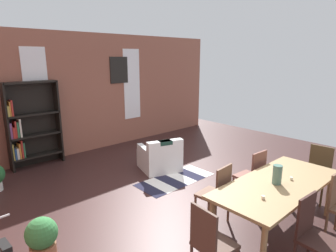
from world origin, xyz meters
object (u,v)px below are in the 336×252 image
(dining_chair_far_left, at_px, (217,192))
(armchair_white, at_px, (160,158))
(dining_chair_head_left, at_px, (210,242))
(dining_chair_near_left, at_px, (314,234))
(bookshelf_tall, at_px, (30,126))
(dining_chair_head_right, at_px, (317,171))
(potted_plant_corner, at_px, (42,238))
(vase_on_table, at_px, (277,175))
(dining_table, at_px, (278,187))
(dining_chair_far_right, at_px, (252,175))

(dining_chair_far_left, height_order, armchair_white, dining_chair_far_left)
(dining_chair_far_left, height_order, dining_chair_head_left, same)
(dining_chair_near_left, bearing_deg, bookshelf_tall, 102.31)
(dining_chair_head_right, bearing_deg, dining_chair_head_left, 179.94)
(armchair_white, bearing_deg, potted_plant_corner, -157.55)
(vase_on_table, relative_size, bookshelf_tall, 0.14)
(dining_chair_head_left, bearing_deg, dining_table, -0.27)
(dining_chair_far_left, xyz_separation_m, dining_chair_head_left, (-0.98, -0.69, 0.00))
(armchair_white, bearing_deg, dining_table, -95.70)
(dining_chair_far_right, xyz_separation_m, dining_chair_head_left, (-1.96, -0.69, 0.00))
(vase_on_table, xyz_separation_m, dining_chair_far_right, (0.55, 0.69, -0.38))
(vase_on_table, xyz_separation_m, dining_chair_head_right, (1.54, 0.00, -0.38))
(dining_chair_far_right, relative_size, dining_chair_head_right, 1.00)
(dining_chair_head_right, height_order, dining_chair_head_left, same)
(dining_table, xyz_separation_m, dining_chair_head_left, (-1.47, 0.01, -0.17))
(dining_chair_head_right, xyz_separation_m, bookshelf_tall, (-3.21, 5.03, 0.45))
(vase_on_table, height_order, dining_chair_far_right, vase_on_table)
(armchair_white, bearing_deg, dining_chair_far_right, -84.71)
(dining_chair_head_left, height_order, potted_plant_corner, dining_chair_head_left)
(vase_on_table, relative_size, potted_plant_corner, 0.48)
(dining_chair_head_right, bearing_deg, dining_chair_far_right, 144.98)
(dining_chair_far_right, height_order, dining_chair_head_left, same)
(dining_chair_far_right, relative_size, potted_plant_corner, 1.68)
(dining_table, xyz_separation_m, armchair_white, (0.29, 2.88, -0.41))
(armchair_white, bearing_deg, dining_chair_head_left, -121.49)
(potted_plant_corner, bearing_deg, vase_on_table, -31.88)
(dining_chair_far_left, height_order, dining_chair_near_left, same)
(vase_on_table, bearing_deg, dining_chair_head_left, 179.71)
(dining_chair_head_right, height_order, armchair_white, dining_chair_head_right)
(vase_on_table, distance_m, dining_chair_far_left, 0.90)
(dining_table, bearing_deg, vase_on_table, 180.00)
(dining_chair_head_right, bearing_deg, dining_chair_far_left, 160.64)
(dining_chair_head_right, bearing_deg, bookshelf_tall, 122.55)
(dining_chair_head_right, bearing_deg, vase_on_table, -179.86)
(dining_chair_far_left, relative_size, bookshelf_tall, 0.49)
(dining_chair_head_left, bearing_deg, dining_chair_far_right, 19.25)
(vase_on_table, bearing_deg, dining_table, -0.00)
(dining_table, distance_m, dining_chair_far_left, 0.86)
(dining_table, bearing_deg, dining_chair_head_right, 0.14)
(dining_chair_head_left, bearing_deg, bookshelf_tall, 93.04)
(dining_table, xyz_separation_m, dining_chair_near_left, (-0.49, -0.69, -0.17))
(dining_chair_head_right, bearing_deg, potted_plant_corner, 158.57)
(dining_chair_near_left, bearing_deg, dining_table, 54.73)
(vase_on_table, bearing_deg, potted_plant_corner, 148.12)
(dining_chair_near_left, relative_size, dining_chair_head_right, 1.00)
(dining_table, height_order, dining_chair_far_right, dining_chair_far_right)
(dining_chair_far_right, xyz_separation_m, dining_chair_far_left, (-0.98, 0.00, 0.00))
(dining_chair_far_right, bearing_deg, dining_chair_head_right, -35.02)
(dining_chair_far_left, relative_size, potted_plant_corner, 1.68)
(dining_table, distance_m, vase_on_table, 0.22)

